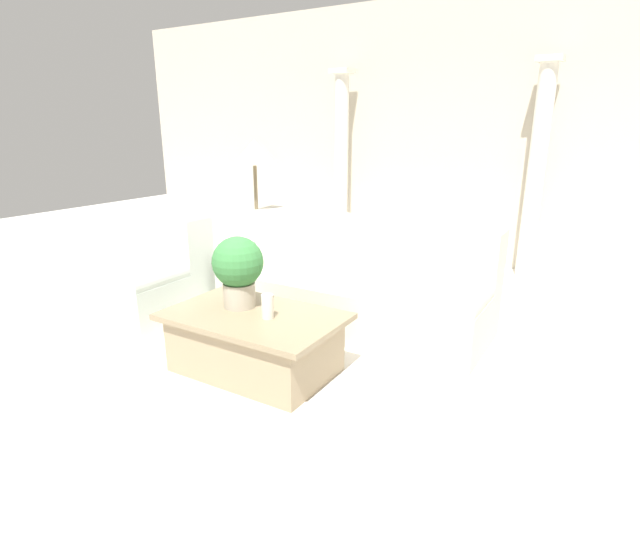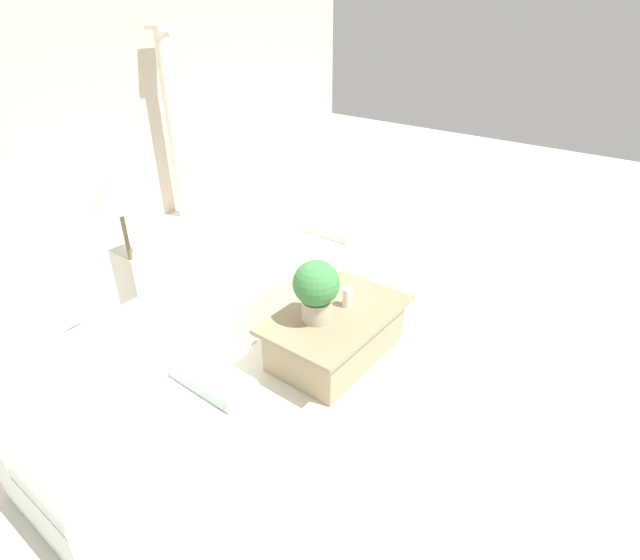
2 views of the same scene
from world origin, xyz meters
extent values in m
plane|color=silver|center=(0.00, 0.00, 0.00)|extent=(16.00, 16.00, 0.00)
cube|color=beige|center=(0.00, 3.37, 1.60)|extent=(10.00, 0.06, 3.20)
cube|color=beige|center=(0.16, 0.69, 0.22)|extent=(2.35, 0.91, 0.43)
cube|color=beige|center=(0.16, 0.99, 0.67)|extent=(2.35, 0.32, 0.49)
cylinder|color=beige|center=(-0.87, 0.69, 0.47)|extent=(0.28, 0.91, 0.28)
cylinder|color=beige|center=(1.20, 0.69, 0.47)|extent=(0.28, 0.91, 0.28)
cube|color=silver|center=(-1.75, -0.12, 0.22)|extent=(1.33, 0.91, 0.43)
cube|color=silver|center=(-1.75, 0.17, 0.67)|extent=(1.33, 0.32, 0.49)
cylinder|color=silver|center=(-2.27, -0.12, 0.47)|extent=(0.28, 0.91, 0.28)
cylinder|color=silver|center=(-1.23, -0.12, 0.47)|extent=(0.28, 0.91, 0.28)
cube|color=#998466|center=(-0.02, -0.44, 0.20)|extent=(1.09, 0.69, 0.40)
cube|color=#897759|center=(-0.02, -0.44, 0.42)|extent=(1.24, 0.78, 0.04)
cylinder|color=#B2A893|center=(-0.21, -0.37, 0.53)|extent=(0.23, 0.23, 0.18)
sphere|color=#387A3D|center=(-0.21, -0.37, 0.77)|extent=(0.37, 0.37, 0.37)
cylinder|color=silver|center=(0.11, -0.45, 0.52)|extent=(0.08, 0.08, 0.17)
cylinder|color=brown|center=(-0.99, 0.86, 0.01)|extent=(0.26, 0.26, 0.03)
cylinder|color=brown|center=(-0.99, 0.86, 0.69)|extent=(0.04, 0.04, 1.33)
cone|color=beige|center=(-0.99, 0.86, 1.47)|extent=(0.41, 0.41, 0.23)
cylinder|color=silver|center=(1.21, 3.07, 1.17)|extent=(0.19, 0.19, 2.34)
cube|color=silver|center=(1.21, 3.07, 2.37)|extent=(0.27, 0.27, 0.06)
camera|label=1|loc=(2.07, -3.00, 1.71)|focal=28.00mm
camera|label=2|loc=(-2.81, -2.42, 2.72)|focal=28.00mm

